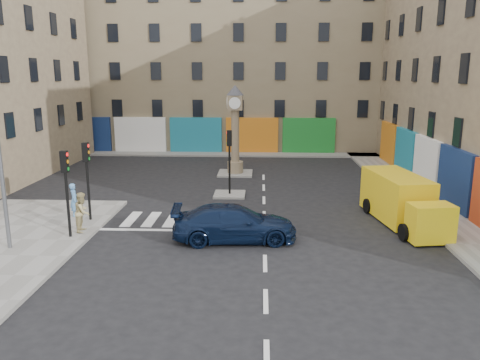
# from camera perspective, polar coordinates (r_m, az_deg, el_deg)

# --- Properties ---
(ground) EXTENTS (120.00, 120.00, 0.00)m
(ground) POSITION_cam_1_polar(r_m,az_deg,el_deg) (19.66, 3.03, -7.85)
(ground) COLOR black
(ground) RESTS_ON ground
(sidewalk_right) EXTENTS (2.60, 30.00, 0.15)m
(sidewalk_right) POSITION_cam_1_polar(r_m,az_deg,el_deg) (30.54, 19.46, -0.93)
(sidewalk_right) COLOR gray
(sidewalk_right) RESTS_ON ground
(sidewalk_far) EXTENTS (32.00, 2.40, 0.15)m
(sidewalk_far) POSITION_cam_1_polar(r_m,az_deg,el_deg) (41.35, -2.72, 3.21)
(sidewalk_far) COLOR gray
(sidewalk_far) RESTS_ON ground
(island_near) EXTENTS (1.80, 1.80, 0.12)m
(island_near) POSITION_cam_1_polar(r_m,az_deg,el_deg) (27.34, -1.27, -1.77)
(island_near) COLOR gray
(island_near) RESTS_ON ground
(island_far) EXTENTS (2.40, 2.40, 0.12)m
(island_far) POSITION_cam_1_polar(r_m,az_deg,el_deg) (33.17, -0.58, 0.82)
(island_far) COLOR gray
(island_far) RESTS_ON ground
(building_far) EXTENTS (32.00, 10.00, 17.00)m
(building_far) POSITION_cam_1_polar(r_m,az_deg,el_deg) (46.59, -2.16, 14.69)
(building_far) COLOR #807155
(building_far) RESTS_ON ground
(traffic_light_left_near) EXTENTS (0.28, 0.22, 3.70)m
(traffic_light_left_near) POSITION_cam_1_polar(r_m,az_deg,el_deg) (20.74, -20.47, -0.00)
(traffic_light_left_near) COLOR black
(traffic_light_left_near) RESTS_ON sidewalk_left
(traffic_light_left_far) EXTENTS (0.28, 0.22, 3.70)m
(traffic_light_left_far) POSITION_cam_1_polar(r_m,az_deg,el_deg) (22.92, -18.17, 1.32)
(traffic_light_left_far) COLOR black
(traffic_light_left_far) RESTS_ON sidewalk_left
(traffic_light_island) EXTENTS (0.28, 0.22, 3.70)m
(traffic_light_island) POSITION_cam_1_polar(r_m,az_deg,el_deg) (26.82, -1.30, 3.47)
(traffic_light_island) COLOR black
(traffic_light_island) RESTS_ON island_near
(clock_pillar) EXTENTS (1.20, 1.20, 6.10)m
(clock_pillar) POSITION_cam_1_polar(r_m,az_deg,el_deg) (32.63, -0.59, 6.83)
(clock_pillar) COLOR #928060
(clock_pillar) RESTS_ON island_far
(navy_sedan) EXTENTS (5.40, 2.56, 1.52)m
(navy_sedan) POSITION_cam_1_polar(r_m,az_deg,el_deg) (19.87, -0.68, -5.29)
(navy_sedan) COLOR black
(navy_sedan) RESTS_ON ground
(yellow_van) EXTENTS (2.83, 6.37, 2.24)m
(yellow_van) POSITION_cam_1_polar(r_m,az_deg,el_deg) (23.33, 19.09, -2.36)
(yellow_van) COLOR yellow
(yellow_van) RESTS_ON ground
(pedestrian_blue) EXTENTS (0.52, 0.67, 1.62)m
(pedestrian_blue) POSITION_cam_1_polar(r_m,az_deg,el_deg) (24.16, -19.55, -2.27)
(pedestrian_blue) COLOR #5890CA
(pedestrian_blue) RESTS_ON sidewalk_left
(pedestrian_tan) EXTENTS (0.72, 0.89, 1.75)m
(pedestrian_tan) POSITION_cam_1_polar(r_m,az_deg,el_deg) (21.68, -18.66, -3.70)
(pedestrian_tan) COLOR tan
(pedestrian_tan) RESTS_ON sidewalk_left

